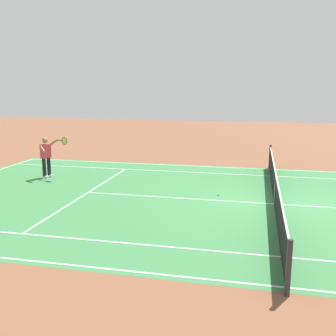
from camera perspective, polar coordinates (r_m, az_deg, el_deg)
The scene contains 6 objects.
ground_plane at distance 13.18m, azimuth 15.05°, elevation -5.02°, with size 60.00×60.00×0.00m, color brown.
court_slab at distance 13.18m, azimuth 15.05°, elevation -5.02°, with size 24.20×11.40×0.00m, color #387A42.
court_line_markings at distance 13.18m, azimuth 15.05°, elevation -5.00°, with size 23.85×11.05×0.01m.
tennis_net at distance 13.05m, azimuth 15.16°, elevation -2.95°, with size 0.10×11.70×1.08m.
tennis_player_near at distance 16.96m, azimuth -17.07°, elevation 1.78°, with size 1.18×0.74×1.70m.
tennis_ball at distance 13.81m, azimuth 7.25°, elevation -3.80°, with size 0.07×0.07×0.07m, color #CCE01E.
Camera 1 is at (0.67, 12.63, 3.71)m, focal length 42.36 mm.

